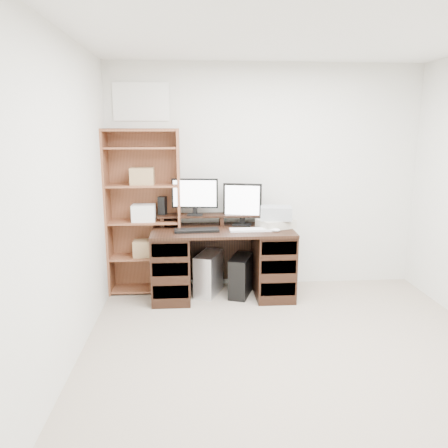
{
  "coord_description": "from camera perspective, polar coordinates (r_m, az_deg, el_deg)",
  "views": [
    {
      "loc": [
        -0.8,
        -2.89,
        1.8
      ],
      "look_at": [
        -0.5,
        1.43,
        0.85
      ],
      "focal_mm": 35.0,
      "sensor_mm": 36.0,
      "label": 1
    }
  ],
  "objects": [
    {
      "name": "tower_silver",
      "position": [
        4.86,
        -2.0,
        -6.45
      ],
      "size": [
        0.35,
        0.5,
        0.46
      ],
      "primitive_type": "cube",
      "rotation": [
        0.0,
        0.0,
        -0.36
      ],
      "color": "silver",
      "rests_on": "ground"
    },
    {
      "name": "riser_shelf",
      "position": [
        4.84,
        -0.35,
        0.99
      ],
      "size": [
        1.4,
        0.22,
        0.12
      ],
      "color": "black",
      "rests_on": "desk"
    },
    {
      "name": "keyboard_black",
      "position": [
        4.54,
        -3.59,
        -0.84
      ],
      "size": [
        0.47,
        0.18,
        0.03
      ],
      "primitive_type": "cube",
      "rotation": [
        0.0,
        0.0,
        0.06
      ],
      "color": "black",
      "rests_on": "desk"
    },
    {
      "name": "printer",
      "position": [
        4.75,
        6.77,
        0.07
      ],
      "size": [
        0.44,
        0.39,
        0.09
      ],
      "primitive_type": "cube",
      "rotation": [
        0.0,
        0.0,
        0.39
      ],
      "color": "#B5B09E",
      "rests_on": "desk"
    },
    {
      "name": "room",
      "position": [
        3.05,
        11.29,
        1.74
      ],
      "size": [
        3.54,
        4.04,
        2.54
      ],
      "color": "tan",
      "rests_on": "ground"
    },
    {
      "name": "mouse",
      "position": [
        4.56,
        6.81,
        -0.79
      ],
      "size": [
        0.1,
        0.08,
        0.03
      ],
      "primitive_type": "ellipsoid",
      "rotation": [
        0.0,
        0.0,
        -0.35
      ],
      "color": "white",
      "rests_on": "desk"
    },
    {
      "name": "monitor_wide",
      "position": [
        4.77,
        -3.83,
        3.84
      ],
      "size": [
        0.5,
        0.15,
        0.4
      ],
      "rotation": [
        0.0,
        0.0,
        -0.12
      ],
      "color": "black",
      "rests_on": "riser_shelf"
    },
    {
      "name": "basket",
      "position": [
        4.73,
        6.8,
        1.45
      ],
      "size": [
        0.36,
        0.28,
        0.14
      ],
      "primitive_type": "cube",
      "rotation": [
        0.0,
        0.0,
        -0.15
      ],
      "color": "#979DA2",
      "rests_on": "printer"
    },
    {
      "name": "monitor_small",
      "position": [
        4.8,
        2.42,
        2.81
      ],
      "size": [
        0.42,
        0.2,
        0.46
      ],
      "rotation": [
        0.0,
        0.0,
        -0.26
      ],
      "color": "black",
      "rests_on": "desk"
    },
    {
      "name": "bookshelf",
      "position": [
        4.86,
        -10.42,
        1.71
      ],
      "size": [
        0.8,
        0.3,
        1.8
      ],
      "color": "brown",
      "rests_on": "ground"
    },
    {
      "name": "speaker",
      "position": [
        4.85,
        -8.04,
        2.41
      ],
      "size": [
        0.1,
        0.1,
        0.2
      ],
      "primitive_type": "cube",
      "rotation": [
        0.0,
        0.0,
        -0.31
      ],
      "color": "black",
      "rests_on": "riser_shelf"
    },
    {
      "name": "tower_black",
      "position": [
        4.83,
        2.23,
        -6.76
      ],
      "size": [
        0.32,
        0.47,
        0.44
      ],
      "rotation": [
        0.0,
        0.0,
        -0.33
      ],
      "color": "black",
      "rests_on": "ground"
    },
    {
      "name": "keyboard_white",
      "position": [
        4.58,
        3.61,
        -0.75
      ],
      "size": [
        0.46,
        0.15,
        0.02
      ],
      "primitive_type": "cube",
      "rotation": [
        0.0,
        0.0,
        0.03
      ],
      "color": "white",
      "rests_on": "desk"
    },
    {
      "name": "desk",
      "position": [
        4.76,
        -0.18,
        -4.88
      ],
      "size": [
        1.5,
        0.7,
        0.75
      ],
      "color": "black",
      "rests_on": "ground"
    }
  ]
}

